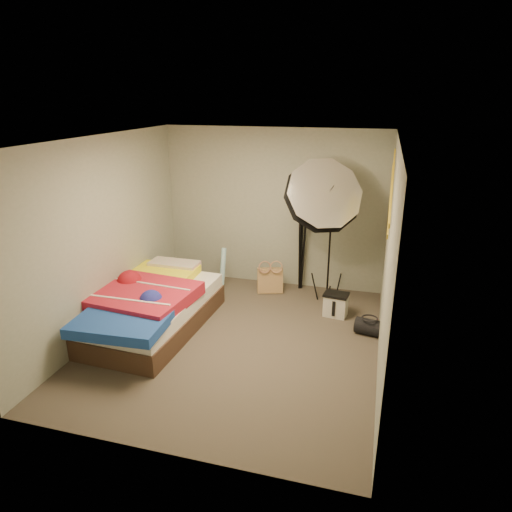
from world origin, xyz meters
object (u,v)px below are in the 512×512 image
(wrapping_roll, at_px, (223,269))
(camera_case, at_px, (336,305))
(tote_bag, at_px, (270,280))
(duffel_bag, at_px, (369,327))
(bed, at_px, (144,306))
(photo_umbrella, at_px, (322,197))
(camera_tripod, at_px, (302,243))

(wrapping_roll, relative_size, camera_case, 2.18)
(tote_bag, relative_size, duffel_bag, 1.14)
(tote_bag, distance_m, wrapping_roll, 0.77)
(camera_case, relative_size, bed, 0.13)
(duffel_bag, xyz_separation_m, photo_umbrella, (-0.78, 0.70, 1.52))
(tote_bag, xyz_separation_m, duffel_bag, (1.56, -0.96, -0.09))
(wrapping_roll, xyz_separation_m, camera_tripod, (1.19, 0.37, 0.42))
(bed, bearing_deg, camera_case, 22.40)
(photo_umbrella, xyz_separation_m, camera_tripod, (-0.35, 0.54, -0.87))
(wrapping_roll, bearing_deg, bed, -112.17)
(wrapping_roll, xyz_separation_m, photo_umbrella, (1.54, -0.18, 1.29))
(duffel_bag, height_order, camera_tripod, camera_tripod)
(tote_bag, xyz_separation_m, camera_tripod, (0.43, 0.28, 0.56))
(duffel_bag, xyz_separation_m, camera_tripod, (-1.13, 1.25, 0.66))
(camera_case, height_order, camera_tripod, camera_tripod)
(bed, relative_size, photo_umbrella, 1.02)
(camera_case, xyz_separation_m, duffel_bag, (0.48, -0.43, -0.05))
(bed, bearing_deg, duffel_bag, 11.21)
(camera_case, distance_m, duffel_bag, 0.64)
(tote_bag, height_order, bed, bed)
(tote_bag, height_order, photo_umbrella, photo_umbrella)
(tote_bag, xyz_separation_m, bed, (-1.35, -1.54, 0.11))
(camera_case, height_order, duffel_bag, camera_case)
(wrapping_roll, relative_size, camera_tripod, 0.51)
(wrapping_roll, bearing_deg, photo_umbrella, -6.62)
(tote_bag, bearing_deg, camera_case, -44.94)
(tote_bag, relative_size, bed, 0.17)
(tote_bag, relative_size, camera_case, 1.27)
(photo_umbrella, bearing_deg, bed, -149.05)
(duffel_bag, relative_size, bed, 0.15)
(wrapping_roll, height_order, camera_case, wrapping_roll)
(tote_bag, bearing_deg, duffel_bag, -50.20)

